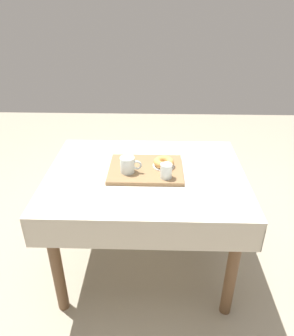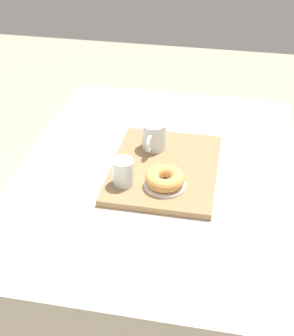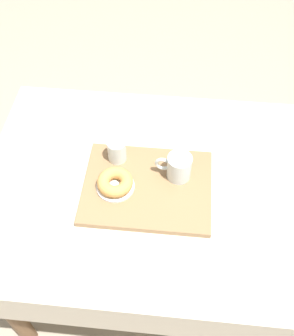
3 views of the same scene
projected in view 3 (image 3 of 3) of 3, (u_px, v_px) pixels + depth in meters
ground_plane at (148, 272)px, 1.98m from camera, size 6.00×6.00×0.00m
dining_table at (148, 201)px, 1.49m from camera, size 1.14×0.88×0.73m
serving_tray at (148, 187)px, 1.38m from camera, size 0.42×0.33×0.02m
tea_mug_left at (178, 167)px, 1.37m from camera, size 0.12×0.08×0.09m
water_glass_near at (117, 151)px, 1.42m from camera, size 0.06×0.06×0.08m
donut_plate_left at (115, 186)px, 1.37m from camera, size 0.13×0.13×0.01m
sugar_donut_left at (115, 182)px, 1.35m from camera, size 0.12×0.12×0.04m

